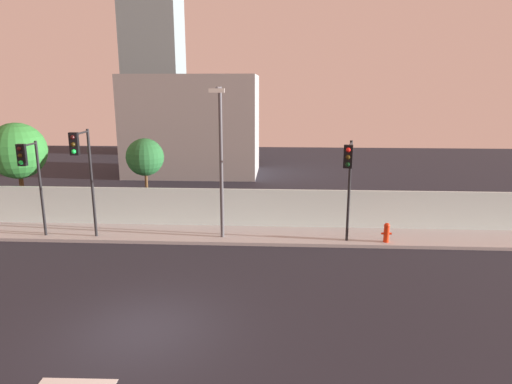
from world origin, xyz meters
TOP-DOWN VIEW (x-y plane):
  - ground_plane at (0.00, 0.00)m, footprint 80.00×80.00m
  - sidewalk at (0.00, 8.20)m, footprint 36.00×2.40m
  - perimeter_wall at (0.00, 9.49)m, footprint 36.00×0.18m
  - traffic_light_left at (6.54, 6.71)m, footprint 0.58×1.77m
  - traffic_light_center at (-4.41, 6.73)m, footprint 0.35×1.80m
  - traffic_light_right at (-6.80, 6.90)m, footprint 0.34×1.41m
  - street_lamp_curbside at (1.25, 7.50)m, footprint 0.61×1.85m
  - fire_hydrant at (8.40, 7.43)m, footprint 0.44×0.26m
  - roadside_tree_leftmost at (-9.69, 10.87)m, footprint 2.87×2.87m
  - roadside_tree_midleft at (-3.06, 10.87)m, footprint 1.90×1.90m
  - low_building_distant at (-3.03, 23.49)m, footprint 10.02×6.00m

SIDE VIEW (x-z plane):
  - ground_plane at x=0.00m, z-range 0.00..0.00m
  - sidewalk at x=0.00m, z-range 0.00..0.15m
  - fire_hydrant at x=8.40m, z-range 0.18..1.04m
  - perimeter_wall at x=0.00m, z-range 0.15..1.95m
  - roadside_tree_midleft at x=-3.06m, z-range 1.13..5.32m
  - traffic_light_right at x=-6.80m, z-range 1.15..5.43m
  - traffic_light_left at x=6.54m, z-range 1.19..5.57m
  - roadside_tree_leftmost at x=-9.69m, z-range 1.03..5.98m
  - traffic_light_center at x=-4.41m, z-range 1.27..6.07m
  - low_building_distant at x=-3.03m, z-range 0.00..7.62m
  - street_lamp_curbside at x=1.25m, z-range 0.75..7.31m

